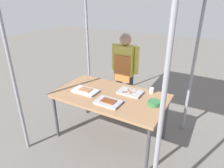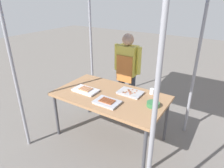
% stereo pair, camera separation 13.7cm
% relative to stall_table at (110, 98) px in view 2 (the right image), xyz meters
% --- Properties ---
extents(ground_plane, '(18.00, 18.00, 0.00)m').
position_rel_stall_table_xyz_m(ground_plane, '(0.00, 0.00, -0.70)').
color(ground_plane, '#66605B').
extents(stall_table, '(1.60, 0.90, 0.75)m').
position_rel_stall_table_xyz_m(stall_table, '(0.00, 0.00, 0.00)').
color(stall_table, '#9E724C').
rests_on(stall_table, ground).
extents(tray_grilled_sausages, '(0.38, 0.22, 0.05)m').
position_rel_stall_table_xyz_m(tray_grilled_sausages, '(-0.37, -0.11, 0.07)').
color(tray_grilled_sausages, silver).
rests_on(tray_grilled_sausages, stall_table).
extents(tray_meat_skewers, '(0.35, 0.24, 0.04)m').
position_rel_stall_table_xyz_m(tray_meat_skewers, '(0.23, 0.18, 0.07)').
color(tray_meat_skewers, '#ADADB2').
rests_on(tray_meat_skewers, stall_table).
extents(tray_pork_links, '(0.34, 0.24, 0.05)m').
position_rel_stall_table_xyz_m(tray_pork_links, '(0.10, -0.23, 0.07)').
color(tray_pork_links, '#ADADB2').
rests_on(tray_pork_links, stall_table).
extents(condiment_bowl, '(0.17, 0.17, 0.06)m').
position_rel_stall_table_xyz_m(condiment_bowl, '(0.64, 0.03, 0.08)').
color(condiment_bowl, '#33723F').
rests_on(condiment_bowl, stall_table).
extents(drink_cup_near_edge, '(0.07, 0.07, 0.08)m').
position_rel_stall_table_xyz_m(drink_cup_near_edge, '(0.49, 0.35, 0.09)').
color(drink_cup_near_edge, white).
rests_on(drink_cup_near_edge, stall_table).
extents(vendor_woman, '(0.52, 0.22, 1.47)m').
position_rel_stall_table_xyz_m(vendor_woman, '(-0.19, 0.84, 0.17)').
color(vendor_woman, '#333842').
rests_on(vendor_woman, ground).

